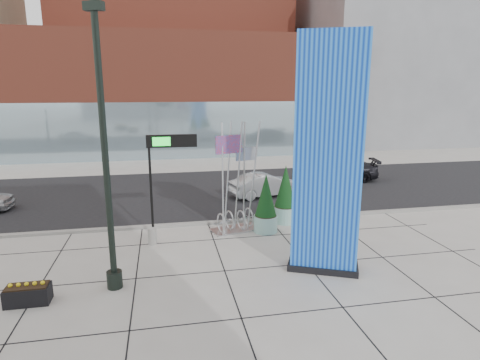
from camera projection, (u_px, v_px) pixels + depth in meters
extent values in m
plane|color=#9E9991|center=(194.00, 261.00, 14.70)|extent=(160.00, 160.00, 0.00)
cube|color=black|center=(180.00, 193.00, 24.26)|extent=(80.00, 12.00, 0.02)
cube|color=gray|center=(187.00, 224.00, 18.51)|extent=(80.00, 0.30, 0.12)
cube|color=brown|center=(180.00, 95.00, 39.47)|extent=(34.00, 10.00, 11.00)
cube|color=#8CA5B2|center=(184.00, 131.00, 35.55)|extent=(34.00, 0.60, 5.00)
cube|color=slate|center=(387.00, 64.00, 48.13)|extent=(20.00, 18.00, 18.00)
cube|color=#0C36B5|center=(328.00, 157.00, 13.21)|extent=(2.38, 1.72, 7.97)
cube|color=black|center=(323.00, 266.00, 14.08)|extent=(2.62, 1.95, 0.22)
cylinder|color=black|center=(105.00, 150.00, 11.80)|extent=(0.20, 0.20, 8.83)
cylinder|color=black|center=(115.00, 279.00, 12.73)|extent=(0.49, 0.49, 0.55)
cube|color=black|center=(94.00, 6.00, 10.90)|extent=(0.60, 0.42, 0.24)
cube|color=silver|center=(235.00, 229.00, 17.96)|extent=(2.33, 1.58, 0.06)
cylinder|color=silver|center=(220.00, 179.00, 17.11)|extent=(0.08, 0.08, 4.84)
cylinder|color=silver|center=(228.00, 177.00, 17.50)|extent=(0.08, 0.08, 4.84)
cylinder|color=silver|center=(238.00, 178.00, 17.34)|extent=(0.08, 0.08, 4.84)
cylinder|color=silver|center=(246.00, 176.00, 17.70)|extent=(0.08, 0.08, 4.84)
cylinder|color=silver|center=(254.00, 178.00, 17.33)|extent=(0.08, 0.08, 4.84)
torus|color=silver|center=(220.00, 222.00, 17.63)|extent=(0.29, 0.87, 0.88)
torus|color=silver|center=(230.00, 220.00, 17.91)|extent=(0.29, 0.87, 0.88)
torus|color=silver|center=(241.00, 220.00, 17.81)|extent=(0.29, 0.87, 0.88)
torus|color=silver|center=(251.00, 218.00, 18.09)|extent=(0.29, 0.87, 0.88)
cube|color=red|center=(228.00, 144.00, 17.04)|extent=(1.21, 0.48, 0.77)
cube|color=silver|center=(248.00, 154.00, 17.40)|extent=(0.96, 0.20, 0.58)
cylinder|color=gray|center=(152.00, 236.00, 16.26)|extent=(0.35, 0.35, 0.67)
cylinder|color=black|center=(151.00, 188.00, 16.62)|extent=(0.10, 0.10, 4.30)
cube|color=black|center=(172.00, 141.00, 16.35)|extent=(2.05, 0.20, 0.51)
cube|color=#19D833|center=(161.00, 142.00, 16.17)|extent=(0.72, 0.03, 0.36)
cylinder|color=#90C2B7|center=(285.00, 214.00, 18.91)|extent=(1.10, 1.10, 0.77)
cylinder|color=black|center=(285.00, 207.00, 18.83)|extent=(1.01, 1.01, 0.07)
cone|color=black|center=(286.00, 186.00, 18.61)|extent=(0.99, 0.99, 1.97)
cylinder|color=#90C2B7|center=(297.00, 214.00, 19.03)|extent=(0.98, 0.98, 0.69)
cylinder|color=black|center=(297.00, 207.00, 18.95)|extent=(0.90, 0.90, 0.06)
cone|color=black|center=(298.00, 189.00, 18.75)|extent=(0.88, 0.88, 1.77)
cylinder|color=#90C2B7|center=(266.00, 224.00, 17.68)|extent=(1.05, 1.05, 0.73)
cylinder|color=black|center=(266.00, 216.00, 17.60)|extent=(0.96, 0.96, 0.06)
cone|color=black|center=(266.00, 195.00, 17.39)|extent=(0.94, 0.94, 1.88)
cube|color=black|center=(28.00, 295.00, 11.79)|extent=(1.24, 0.62, 0.53)
cube|color=black|center=(27.00, 286.00, 11.73)|extent=(1.15, 0.53, 0.05)
imported|color=#A4A7AC|center=(265.00, 185.00, 23.33)|extent=(4.34, 2.36, 1.36)
imported|color=black|center=(339.00, 170.00, 27.41)|extent=(5.45, 3.06, 1.49)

